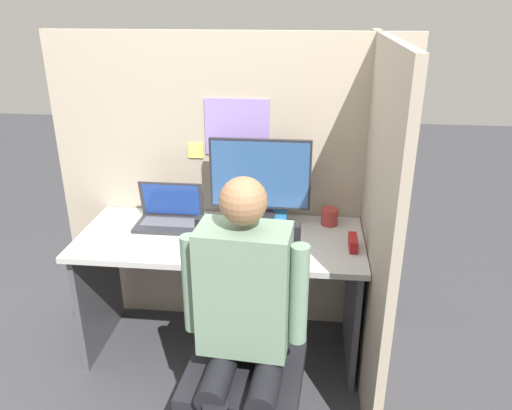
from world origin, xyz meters
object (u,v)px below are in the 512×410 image
object	(u,v)px
monitor	(260,177)
carrot_toy	(260,248)
laptop	(170,217)
office_chair	(246,342)
person	(244,321)
paper_box	(260,220)
stapler	(353,243)
coffee_mug	(330,217)

from	to	relation	value
monitor	carrot_toy	distance (m)	0.40
laptop	office_chair	bearing A→B (deg)	-54.36
monitor	office_chair	size ratio (longest dim) A/B	0.53
laptop	carrot_toy	bearing A→B (deg)	-26.44
laptop	monitor	bearing A→B (deg)	6.88
monitor	person	xyz separation A→B (m)	(0.03, -0.92, -0.24)
paper_box	person	xyz separation A→B (m)	(0.03, -0.92, 0.01)
stapler	person	size ratio (longest dim) A/B	0.10
monitor	office_chair	world-z (taller)	monitor
carrot_toy	person	bearing A→B (deg)	-89.77
monitor	person	distance (m)	0.95
person	carrot_toy	bearing A→B (deg)	90.23
stapler	coffee_mug	distance (m)	0.29
carrot_toy	office_chair	distance (m)	0.49
person	coffee_mug	bearing A→B (deg)	70.43
paper_box	carrot_toy	size ratio (longest dim) A/B	2.29
office_chair	carrot_toy	bearing A→B (deg)	88.82
monitor	carrot_toy	world-z (taller)	monitor
carrot_toy	coffee_mug	world-z (taller)	coffee_mug
office_chair	monitor	bearing A→B (deg)	91.56
paper_box	laptop	xyz separation A→B (m)	(-0.48, -0.06, 0.02)
carrot_toy	person	xyz separation A→B (m)	(0.00, -0.61, 0.01)
coffee_mug	carrot_toy	bearing A→B (deg)	-134.26
monitor	coffee_mug	xyz separation A→B (m)	(0.37, 0.04, -0.23)
laptop	stapler	world-z (taller)	laptop
laptop	carrot_toy	world-z (taller)	laptop
stapler	carrot_toy	xyz separation A→B (m)	(-0.45, -0.09, -0.01)
monitor	person	size ratio (longest dim) A/B	0.41
stapler	paper_box	bearing A→B (deg)	154.89
paper_box	stapler	size ratio (longest dim) A/B	2.16
monitor	stapler	xyz separation A→B (m)	(0.48, -0.23, -0.24)
paper_box	coffee_mug	distance (m)	0.38
office_chair	coffee_mug	xyz separation A→B (m)	(0.35, 0.80, 0.23)
monitor	laptop	world-z (taller)	monitor
person	office_chair	bearing A→B (deg)	94.19
person	laptop	bearing A→B (deg)	120.88
monitor	office_chair	xyz separation A→B (m)	(0.02, -0.76, -0.46)
carrot_toy	person	distance (m)	0.61
coffee_mug	paper_box	bearing A→B (deg)	-173.59
stapler	laptop	bearing A→B (deg)	170.00
paper_box	person	size ratio (longest dim) A/B	0.22
office_chair	coffee_mug	bearing A→B (deg)	66.21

